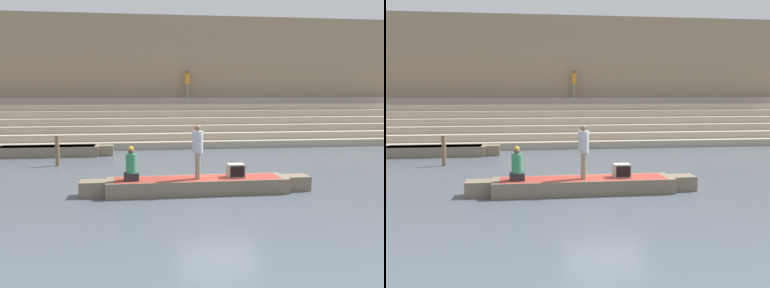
% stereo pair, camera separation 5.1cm
% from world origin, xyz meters
% --- Properties ---
extents(ground_plane, '(120.00, 120.00, 0.00)m').
position_xyz_m(ground_plane, '(0.00, 0.00, 0.00)').
color(ground_plane, '#4C5660').
extents(ghat_steps, '(36.00, 5.31, 2.68)m').
position_xyz_m(ghat_steps, '(0.00, 13.24, 0.96)').
color(ghat_steps, tan).
rests_on(ghat_steps, ground).
extents(back_wall, '(34.20, 1.28, 7.89)m').
position_xyz_m(back_wall, '(0.00, 15.74, 3.92)').
color(back_wall, '#937A60').
rests_on(back_wall, ground).
extents(rowboat_main, '(6.98, 1.29, 0.45)m').
position_xyz_m(rowboat_main, '(-0.79, -0.57, 0.24)').
color(rowboat_main, '#756651').
rests_on(rowboat_main, ground).
extents(person_standing, '(0.32, 0.32, 1.62)m').
position_xyz_m(person_standing, '(-0.80, -0.66, 1.39)').
color(person_standing, gray).
rests_on(person_standing, rowboat_main).
extents(person_rowing, '(0.44, 0.35, 1.02)m').
position_xyz_m(person_rowing, '(-2.77, -0.65, 0.86)').
color(person_rowing, '#28282D').
rests_on(person_rowing, rowboat_main).
extents(tv_set, '(0.51, 0.45, 0.41)m').
position_xyz_m(tv_set, '(0.40, -0.57, 0.65)').
color(tv_set, '#9E998E').
rests_on(tv_set, rowboat_main).
extents(moored_boat_shore, '(6.08, 1.24, 0.48)m').
position_xyz_m(moored_boat_shore, '(-6.61, 8.13, 0.26)').
color(moored_boat_shore, '#756651').
rests_on(moored_boat_shore, ground).
extents(mooring_post, '(0.17, 0.17, 1.26)m').
position_xyz_m(mooring_post, '(-5.75, 5.20, 0.63)').
color(mooring_post, brown).
rests_on(mooring_post, ground).
extents(person_on_steps, '(0.32, 0.32, 1.74)m').
position_xyz_m(person_on_steps, '(0.93, 14.76, 3.69)').
color(person_on_steps, gray).
rests_on(person_on_steps, ghat_steps).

